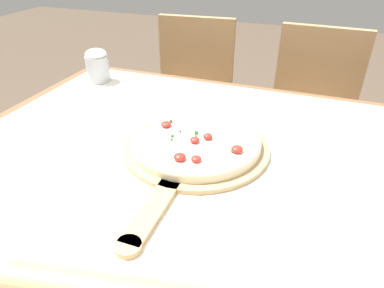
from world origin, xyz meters
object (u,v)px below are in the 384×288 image
at_px(pizza, 196,140).
at_px(chair_right, 309,115).
at_px(pizza_peel, 193,150).
at_px(flour_cup, 97,65).
at_px(chair_left, 191,97).

xyz_separation_m(pizza, chair_right, (0.27, 0.81, -0.27)).
relative_size(pizza_peel, pizza, 1.71).
bearing_deg(pizza_peel, flour_cup, 145.88).
bearing_deg(pizza_peel, pizza, 89.43).
height_order(pizza_peel, flour_cup, flour_cup).
height_order(pizza, chair_right, chair_right).
xyz_separation_m(pizza, chair_left, (-0.31, 0.81, -0.27)).
bearing_deg(chair_left, chair_right, -4.37).
height_order(chair_left, flour_cup, chair_left).
height_order(pizza_peel, pizza, pizza).
height_order(chair_right, flour_cup, chair_right).
distance_m(pizza_peel, chair_left, 0.92).
bearing_deg(chair_right, flour_cup, -144.28).
xyz_separation_m(chair_left, chair_right, (0.58, 0.00, 0.00)).
bearing_deg(pizza, chair_right, 71.69).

